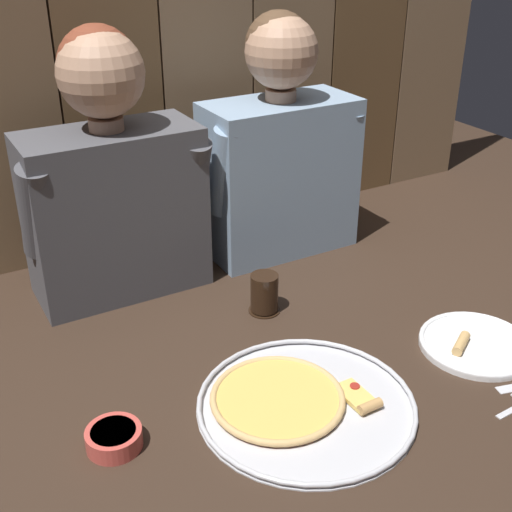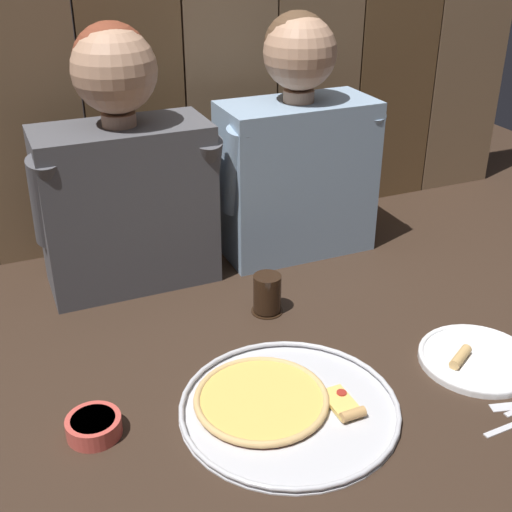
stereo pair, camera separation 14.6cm
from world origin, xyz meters
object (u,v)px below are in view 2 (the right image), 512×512
at_px(dipping_bowl, 94,425).
at_px(diner_left, 124,171).
at_px(pizza_tray, 280,404).
at_px(drinking_glass, 267,294).
at_px(diner_right, 297,149).
at_px(dinner_plate, 477,359).

relative_size(dipping_bowl, diner_left, 0.16).
xyz_separation_m(pizza_tray, dipping_bowl, (-0.34, 0.07, 0.01)).
bearing_deg(pizza_tray, drinking_glass, 70.07).
height_order(pizza_tray, dipping_bowl, dipping_bowl).
bearing_deg(dipping_bowl, drinking_glass, 29.32).
height_order(drinking_glass, diner_left, diner_left).
bearing_deg(dipping_bowl, pizza_tray, -11.45).
height_order(pizza_tray, drinking_glass, drinking_glass).
bearing_deg(drinking_glass, diner_right, 53.11).
xyz_separation_m(dinner_plate, diner_right, (-0.12, 0.64, 0.28)).
bearing_deg(diner_right, diner_left, 179.95).
height_order(pizza_tray, diner_right, diner_right).
height_order(diner_left, diner_right, diner_left).
bearing_deg(diner_right, dipping_bowl, -141.25).
bearing_deg(dipping_bowl, diner_right, 38.75).
xyz_separation_m(pizza_tray, drinking_glass, (0.12, 0.33, 0.04)).
distance_m(drinking_glass, diner_right, 0.43).
relative_size(dinner_plate, diner_left, 0.39).
bearing_deg(dinner_plate, diner_left, 132.23).
height_order(dinner_plate, diner_right, diner_right).
bearing_deg(diner_right, dinner_plate, -79.62).
bearing_deg(diner_left, drinking_glass, -47.80).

